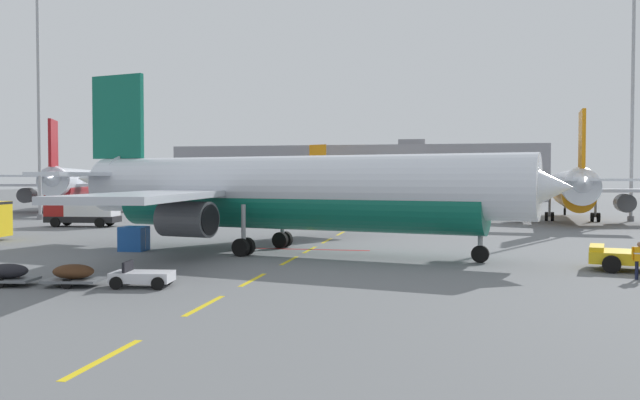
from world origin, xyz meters
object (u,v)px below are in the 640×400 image
airliner_foreground (283,191)px  airliner_far_center (370,184)px  apron_light_mast_far (633,73)px  uld_cargo_container (134,239)px  baggage_train (74,275)px  catering_truck (85,210)px  apron_light_mast_near (38,62)px  airliner_mid_left (572,189)px  airliner_far_right (73,184)px  ground_crew_worker (640,258)px

airliner_foreground → airliner_far_center: bearing=92.7°
apron_light_mast_far → airliner_foreground: bearing=-129.6°
airliner_foreground → uld_cargo_container: (-9.93, -0.82, -3.15)m
airliner_far_center → baggage_train: airliner_far_center is taller
uld_cargo_container → apron_light_mast_far: size_ratio=0.06×
catering_truck → apron_light_mast_near: 21.82m
airliner_mid_left → airliner_far_right: (-68.36, 10.78, 0.35)m
airliner_foreground → apron_light_mast_near: size_ratio=1.16×
airliner_mid_left → apron_light_mast_far: size_ratio=1.20×
apron_light_mast_near → airliner_mid_left: bearing=9.0°
airliner_mid_left → apron_light_mast_near: bearing=-171.0°
airliner_far_center → airliner_far_right: size_ratio=0.93×
apron_light_mast_near → airliner_far_center: bearing=60.4°
apron_light_mast_near → apron_light_mast_far: (66.32, 9.51, -1.72)m
airliner_mid_left → apron_light_mast_far: apron_light_mast_far is taller
ground_crew_worker → baggage_train: bearing=-165.1°
ground_crew_worker → apron_light_mast_far: (11.31, 44.71, 15.36)m
catering_truck → uld_cargo_container: 24.22m
airliner_mid_left → ground_crew_worker: bearing=-96.4°
airliner_far_right → uld_cargo_container: airliner_far_right is taller
airliner_mid_left → catering_truck: size_ratio=4.43×
catering_truck → apron_light_mast_far: (55.25, 18.58, 14.74)m
airliner_far_center → catering_truck: 68.56m
airliner_far_right → baggage_train: (38.27, -62.15, -3.44)m
airliner_far_right → ground_crew_worker: (63.32, -55.46, -2.94)m
airliner_mid_left → baggage_train: 59.61m
airliner_far_right → catering_truck: 35.23m
ground_crew_worker → apron_light_mast_far: 48.61m
apron_light_mast_far → airliner_mid_left: bearing=-179.7°
airliner_far_center → ground_crew_worker: size_ratio=17.59×
airliner_far_right → ground_crew_worker: bearing=-41.2°
airliner_foreground → apron_light_mast_near: 47.28m
airliner_foreground → uld_cargo_container: bearing=-175.3°
catering_truck → apron_light_mast_far: size_ratio=0.27×
apron_light_mast_far → airliner_far_center: bearing=126.4°
ground_crew_worker → airliner_mid_left: bearing=83.6°
catering_truck → ground_crew_worker: 51.13m
airliner_far_center → uld_cargo_container: size_ratio=18.92×
apron_light_mast_far → apron_light_mast_near: bearing=-171.8°
airliner_mid_left → uld_cargo_container: (-34.15, -37.68, -2.82)m
airliner_far_center → ground_crew_worker: (23.13, -91.42, -2.73)m
catering_truck → airliner_far_right: bearing=123.4°
airliner_mid_left → ground_crew_worker: (-5.04, -44.68, -2.59)m
airliner_foreground → apron_light_mast_far: (30.48, 36.89, 12.44)m
airliner_foreground → apron_light_mast_near: apron_light_mast_near is taller
baggage_train → apron_light_mast_near: 54.42m
ground_crew_worker → apron_light_mast_far: apron_light_mast_far is taller
catering_truck → baggage_train: size_ratio=0.83×
airliner_far_right → apron_light_mast_near: bearing=-67.7°
airliner_foreground → baggage_train: 16.02m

